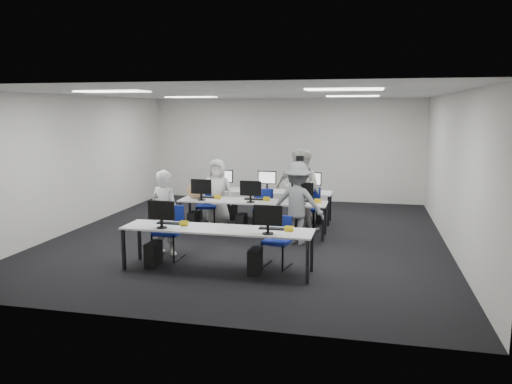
% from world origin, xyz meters
% --- Properties ---
extents(room, '(9.00, 9.02, 3.00)m').
position_xyz_m(room, '(0.00, 0.00, 1.50)').
color(room, black).
rests_on(room, ground).
extents(ceiling_panels, '(5.20, 4.60, 0.02)m').
position_xyz_m(ceiling_panels, '(0.00, 0.00, 2.98)').
color(ceiling_panels, white).
rests_on(ceiling_panels, room).
extents(desk_front, '(3.20, 0.70, 0.73)m').
position_xyz_m(desk_front, '(0.00, -2.40, 0.68)').
color(desk_front, silver).
rests_on(desk_front, ground).
extents(desk_mid, '(3.20, 0.70, 0.73)m').
position_xyz_m(desk_mid, '(0.00, 0.20, 0.68)').
color(desk_mid, silver).
rests_on(desk_mid, ground).
extents(desk_back, '(3.20, 0.70, 0.73)m').
position_xyz_m(desk_back, '(0.00, 1.60, 0.68)').
color(desk_back, silver).
rests_on(desk_back, ground).
extents(equipment_front, '(2.51, 0.41, 1.19)m').
position_xyz_m(equipment_front, '(-0.19, -2.42, 0.36)').
color(equipment_front, '#0C4E9E').
rests_on(equipment_front, desk_front).
extents(equipment_mid, '(2.91, 0.41, 1.19)m').
position_xyz_m(equipment_mid, '(-0.19, 0.18, 0.36)').
color(equipment_mid, white).
rests_on(equipment_mid, desk_mid).
extents(equipment_back, '(2.91, 0.41, 1.19)m').
position_xyz_m(equipment_back, '(0.19, 1.62, 0.36)').
color(equipment_back, white).
rests_on(equipment_back, desk_back).
extents(chair_0, '(0.49, 0.53, 0.95)m').
position_xyz_m(chair_0, '(-1.07, -1.90, 0.30)').
color(chair_0, navy).
rests_on(chair_0, ground).
extents(chair_1, '(0.51, 0.54, 0.87)m').
position_xyz_m(chair_1, '(0.93, -1.95, 0.27)').
color(chair_1, navy).
rests_on(chair_1, ground).
extents(chair_2, '(0.53, 0.56, 0.92)m').
position_xyz_m(chair_2, '(-1.20, 0.68, 0.29)').
color(chair_2, navy).
rests_on(chair_2, ground).
extents(chair_3, '(0.46, 0.50, 0.87)m').
position_xyz_m(chair_3, '(0.11, 0.81, 0.28)').
color(chair_3, navy).
rests_on(chair_3, ground).
extents(chair_4, '(0.55, 0.58, 0.94)m').
position_xyz_m(chair_4, '(1.13, 0.85, 0.30)').
color(chair_4, navy).
rests_on(chair_4, ground).
extents(chair_5, '(0.45, 0.49, 0.89)m').
position_xyz_m(chair_5, '(-1.15, 1.04, 0.28)').
color(chair_5, navy).
rests_on(chair_5, ground).
extents(chair_6, '(0.48, 0.51, 0.88)m').
position_xyz_m(chair_6, '(0.06, 1.12, 0.28)').
color(chair_6, navy).
rests_on(chair_6, ground).
extents(chair_7, '(0.53, 0.56, 0.90)m').
position_xyz_m(chair_7, '(0.96, 1.13, 0.28)').
color(chair_7, navy).
rests_on(chair_7, ground).
extents(handbag, '(0.45, 0.33, 0.33)m').
position_xyz_m(handbag, '(-1.31, 0.23, 0.89)').
color(handbag, '#98794E').
rests_on(handbag, desk_mid).
extents(student_0, '(0.66, 0.51, 1.59)m').
position_xyz_m(student_0, '(-1.23, -1.66, 0.80)').
color(student_0, silver).
rests_on(student_0, ground).
extents(student_1, '(1.05, 0.92, 1.82)m').
position_xyz_m(student_1, '(0.98, 0.77, 0.91)').
color(student_1, silver).
rests_on(student_1, ground).
extents(student_2, '(0.76, 0.50, 1.54)m').
position_xyz_m(student_2, '(-1.00, 0.87, 0.77)').
color(student_2, silver).
rests_on(student_2, ground).
extents(student_3, '(1.17, 0.81, 1.84)m').
position_xyz_m(student_3, '(0.87, 0.90, 0.92)').
color(student_3, silver).
rests_on(student_3, ground).
extents(photographer, '(1.12, 0.71, 1.66)m').
position_xyz_m(photographer, '(1.06, -0.40, 0.83)').
color(photographer, slate).
rests_on(photographer, ground).
extents(dslr_camera, '(0.16, 0.19, 0.10)m').
position_xyz_m(dslr_camera, '(1.08, -0.22, 1.71)').
color(dslr_camera, black).
rests_on(dslr_camera, photographer).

